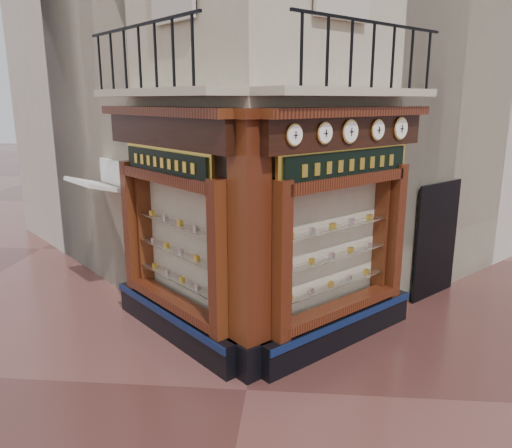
# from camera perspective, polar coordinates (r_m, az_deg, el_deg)

# --- Properties ---
(ground) EXTENTS (80.00, 80.00, 0.00)m
(ground) POSITION_cam_1_polar(r_m,az_deg,el_deg) (7.62, -1.09, -18.43)
(ground) COLOR #4B2623
(ground) RESTS_ON ground
(main_building) EXTENTS (11.31, 11.31, 12.00)m
(main_building) POSITION_cam_1_polar(r_m,az_deg,el_deg) (12.71, 1.92, 22.66)
(main_building) COLOR #C4B199
(main_building) RESTS_ON ground
(neighbour_left) EXTENTS (11.31, 11.31, 11.00)m
(neighbour_left) POSITION_cam_1_polar(r_m,az_deg,el_deg) (15.42, -7.33, 19.16)
(neighbour_left) COLOR beige
(neighbour_left) RESTS_ON ground
(neighbour_right) EXTENTS (11.31, 11.31, 11.00)m
(neighbour_right) POSITION_cam_1_polar(r_m,az_deg,el_deg) (15.20, 12.35, 19.04)
(neighbour_right) COLOR beige
(neighbour_right) RESTS_ON ground
(shopfront_left) EXTENTS (2.86, 2.86, 3.98)m
(shopfront_left) POSITION_cam_1_polar(r_m,az_deg,el_deg) (8.50, -9.51, -0.56)
(shopfront_left) COLOR black
(shopfront_left) RESTS_ON ground
(shopfront_right) EXTENTS (2.86, 2.86, 3.98)m
(shopfront_right) POSITION_cam_1_polar(r_m,az_deg,el_deg) (8.27, 9.74, -0.98)
(shopfront_right) COLOR black
(shopfront_right) RESTS_ON ground
(corner_pilaster) EXTENTS (0.85, 0.85, 3.98)m
(corner_pilaster) POSITION_cam_1_polar(r_m,az_deg,el_deg) (7.25, -0.75, -3.16)
(corner_pilaster) COLOR black
(corner_pilaster) RESTS_ON ground
(balcony) EXTENTS (5.94, 2.97, 1.03)m
(balcony) POSITION_cam_1_polar(r_m,az_deg,el_deg) (7.91, -0.07, 14.95)
(balcony) COLOR #C4B199
(balcony) RESTS_ON ground
(clock_a) EXTENTS (0.25, 0.25, 0.31)m
(clock_a) POSITION_cam_1_polar(r_m,az_deg,el_deg) (6.92, 4.37, 10.10)
(clock_a) COLOR gold
(clock_a) RESTS_ON ground
(clock_b) EXTENTS (0.26, 0.26, 0.32)m
(clock_b) POSITION_cam_1_polar(r_m,az_deg,el_deg) (7.36, 7.83, 10.25)
(clock_b) COLOR gold
(clock_b) RESTS_ON ground
(clock_c) EXTENTS (0.29, 0.29, 0.36)m
(clock_c) POSITION_cam_1_polar(r_m,az_deg,el_deg) (7.79, 10.67, 10.34)
(clock_c) COLOR gold
(clock_c) RESTS_ON ground
(clock_d) EXTENTS (0.27, 0.27, 0.34)m
(clock_d) POSITION_cam_1_polar(r_m,az_deg,el_deg) (8.32, 13.70, 10.41)
(clock_d) COLOR gold
(clock_d) RESTS_ON ground
(clock_e) EXTENTS (0.30, 0.30, 0.38)m
(clock_e) POSITION_cam_1_polar(r_m,az_deg,el_deg) (8.83, 16.17, 10.44)
(clock_e) COLOR gold
(clock_e) RESTS_ON ground
(awning) EXTENTS (1.48, 1.48, 0.28)m
(awning) POSITION_cam_1_polar(r_m,az_deg,el_deg) (11.17, -17.00, -8.09)
(awning) COLOR white
(awning) RESTS_ON ground
(signboard_left) EXTENTS (1.89, 1.89, 0.51)m
(signboard_left) POSITION_cam_1_polar(r_m,az_deg,el_deg) (8.25, -10.29, 6.92)
(signboard_left) COLOR yellow
(signboard_left) RESTS_ON ground
(signboard_right) EXTENTS (2.17, 2.17, 0.58)m
(signboard_right) POSITION_cam_1_polar(r_m,az_deg,el_deg) (8.00, 10.50, 6.70)
(signboard_right) COLOR yellow
(signboard_right) RESTS_ON ground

